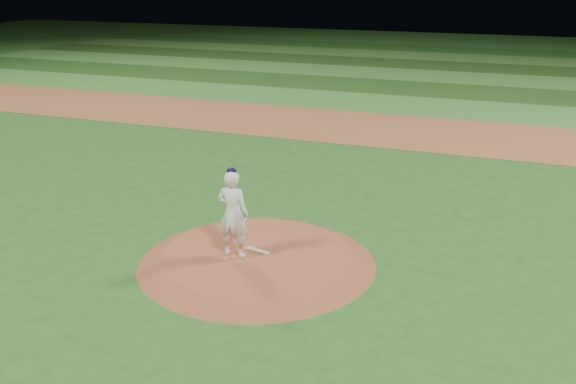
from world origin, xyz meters
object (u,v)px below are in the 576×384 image
Objects in this scene: pitching_rubber at (258,251)px; pitcher_on_mound at (233,214)px; pitchers_mound at (257,258)px; rosin_bag at (226,233)px.

pitching_rubber is 1.17m from pitcher_on_mound.
pitchers_mound is 0.18m from pitching_rubber.
pitcher_on_mound reaches higher than rosin_bag.
pitcher_on_mound is at bearing -55.20° from rosin_bag.
pitching_rubber is at bearing 45.90° from pitcher_on_mound.
pitchers_mound is 2.62× the size of pitcher_on_mound.
pitcher_on_mound reaches higher than pitchers_mound.
pitching_rubber is 0.29× the size of pitcher_on_mound.
pitching_rubber is (-0.03, 0.11, 0.14)m from pitchers_mound.
pitching_rubber is at bearing -29.80° from rosin_bag.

